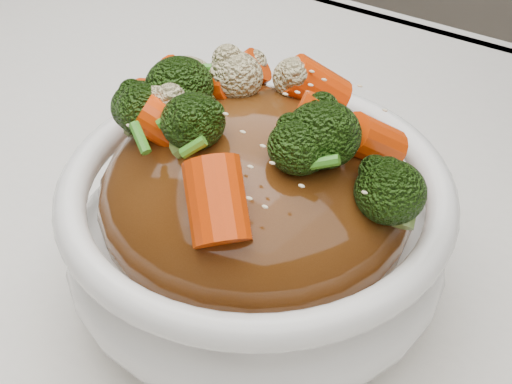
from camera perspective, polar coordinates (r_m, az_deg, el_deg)
The scene contains 8 objects.
tablecloth at distance 0.53m, azimuth -4.88°, elevation -7.48°, with size 1.20×0.80×0.04m, color white.
bowl at distance 0.47m, azimuth 0.00°, elevation -3.20°, with size 0.23×0.23×0.09m, color white, non-canonical shape.
sauce_base at distance 0.45m, azimuth 0.00°, elevation -0.31°, with size 0.18×0.18×0.10m, color #4C260D.
carrots at distance 0.41m, azimuth 0.00°, elevation 6.70°, with size 0.18×0.18×0.05m, color #F14307, non-canonical shape.
broccoli at distance 0.41m, azimuth 0.00°, elevation 6.58°, with size 0.18×0.18×0.05m, color black, non-canonical shape.
cauliflower at distance 0.41m, azimuth 0.00°, elevation 6.34°, with size 0.18×0.18×0.04m, color beige, non-canonical shape.
scallions at distance 0.41m, azimuth 0.00°, elevation 6.83°, with size 0.14×0.14×0.02m, color #398A1F, non-canonical shape.
sesame_seeds at distance 0.41m, azimuth 0.00°, elevation 6.83°, with size 0.16×0.16×0.01m, color beige, non-canonical shape.
Camera 1 is at (0.23, -0.28, 1.12)m, focal length 55.00 mm.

